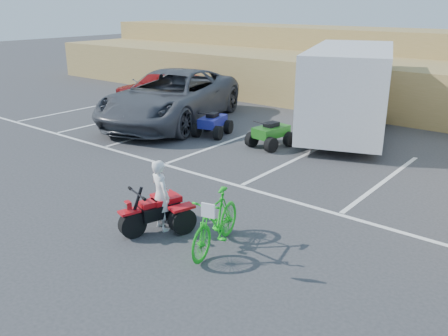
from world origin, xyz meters
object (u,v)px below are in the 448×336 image
Objects in this scene: rider at (161,195)px; quad_atv_blue at (213,135)px; grey_pickup at (171,97)px; quad_atv_green at (271,146)px; red_car at (161,86)px; green_dirt_bike at (216,221)px; cargo_trailer at (349,88)px; red_trike_atv at (156,230)px.

quad_atv_blue is at bearing -41.29° from rider.
quad_atv_green is (4.76, -0.37, -0.97)m from grey_pickup.
red_car is (-9.38, 9.17, -0.00)m from rider.
quad_atv_blue is at bearing 116.99° from green_dirt_bike.
quad_atv_blue is at bearing -159.83° from cargo_trailer.
cargo_trailer reaches higher than red_trike_atv.
quad_atv_blue is (-3.75, 6.30, 0.00)m from red_trike_atv.
quad_atv_blue is at bearing -27.73° from grey_pickup.
quad_atv_green is (-1.21, -2.87, -1.60)m from cargo_trailer.
cargo_trailer is 3.50m from quad_atv_green.
red_car is at bearing 136.43° from quad_atv_blue.
grey_pickup reaches higher than green_dirt_bike.
cargo_trailer reaches higher than green_dirt_bike.
cargo_trailer reaches higher than rider.
grey_pickup reaches higher than rider.
red_trike_atv is 1.05× the size of quad_atv_green.
green_dirt_bike reaches higher than quad_atv_blue.
grey_pickup is at bearing 125.86° from green_dirt_bike.
quad_atv_green is (-1.47, 6.25, -0.73)m from rider.
green_dirt_bike is at bearing -99.65° from cargo_trailer.
rider is 0.21× the size of cargo_trailer.
red_trike_atv is at bearing -68.99° from quad_atv_green.
rider is 1.08× the size of quad_atv_green.
rider reaches higher than red_car.
rider is 9.10m from grey_pickup.
cargo_trailer is (5.97, 2.50, 0.63)m from grey_pickup.
quad_atv_green is (-2.85, 6.20, -0.55)m from green_dirt_bike.
red_car is 3.15× the size of quad_atv_green.
green_dirt_bike is 8.02m from quad_atv_blue.
quad_atv_green is at bearing 119.60° from red_trike_atv.
quad_atv_blue is at bearing -13.12° from red_car.
grey_pickup is 4.06m from red_car.
red_trike_atv is 7.33m from quad_atv_blue.
grey_pickup is at bearing 153.80° from quad_atv_blue.
red_car is at bearing 168.21° from quad_atv_green.
green_dirt_bike reaches higher than red_trike_atv.
quad_atv_green is at bearing -21.20° from grey_pickup.
quad_atv_blue is 0.99× the size of quad_atv_green.
cargo_trailer reaches higher than quad_atv_green.
green_dirt_bike is at bearing -56.93° from quad_atv_green.
quad_atv_green is at bearing -12.71° from quad_atv_blue.
green_dirt_bike is 0.27× the size of cargo_trailer.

